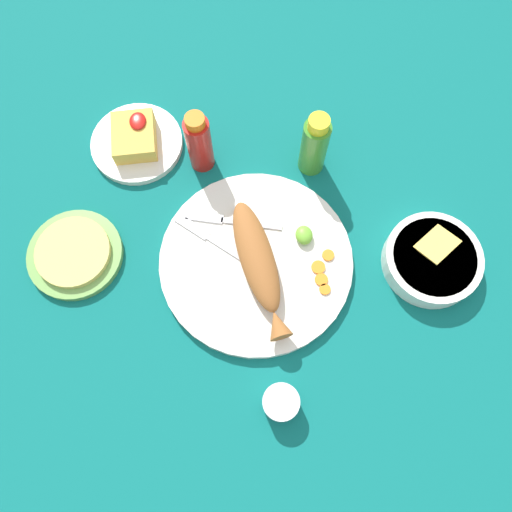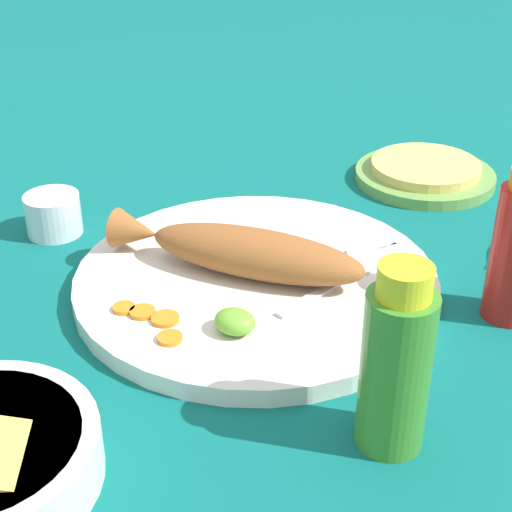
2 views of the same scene
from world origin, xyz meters
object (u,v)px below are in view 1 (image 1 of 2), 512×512
Objects in this scene: side_plate_fries at (137,143)px; guacamole_bowl at (432,259)px; hot_sauce_bottle_red at (199,143)px; fork_near at (212,239)px; main_plate at (256,261)px; hot_sauce_bottle_green at (314,145)px; fork_far at (228,220)px; salt_cup at (281,403)px; fried_fish at (258,263)px; tortilla_plate at (75,254)px.

guacamole_bowl reaches higher than side_plate_fries.
side_plate_fries is (0.05, 0.13, -0.06)m from hot_sauce_bottle_red.
hot_sauce_bottle_red is (0.18, 0.00, 0.05)m from fork_near.
main_plate is 2.38× the size of fork_near.
hot_sauce_bottle_green reaches higher than fork_near.
fork_far reaches higher than side_plate_fries.
fork_near reaches higher than side_plate_fries.
fork_near is at bearing 16.03° from salt_cup.
hot_sauce_bottle_green is 2.47× the size of salt_cup.
side_plate_fries is at bearing 67.32° from hot_sauce_bottle_red.
hot_sauce_bottle_red is 0.15m from side_plate_fries.
fried_fish is 0.10m from fork_near.
salt_cup is 0.46m from tortilla_plate.
side_plate_fries is at bearing 58.85° from guacamole_bowl.
hot_sauce_bottle_green is at bearing -15.36° from salt_cup.
main_plate is 0.04m from fried_fish.
side_plate_fries is at bearing -19.46° from fork_near.
fork_far is at bearing -84.29° from tortilla_plate.
main_plate is 0.09m from fork_near.
tortilla_plate is at bearing 151.11° from side_plate_fries.
salt_cup is at bearing -177.69° from main_plate.
fork_far is 1.04× the size of guacamole_bowl.
hot_sauce_bottle_green reaches higher than main_plate.
fried_fish is 0.25m from hot_sauce_bottle_green.
fried_fish reaches higher than main_plate.
hot_sauce_bottle_red is 0.49m from salt_cup.
main_plate is 1.94× the size of side_plate_fries.
salt_cup is (-0.34, -0.05, 0.00)m from fork_far.
side_plate_fries is (0.29, 0.21, -0.03)m from fried_fish.
fried_fish reaches higher than salt_cup.
tortilla_plate is (-0.03, 0.29, -0.01)m from fork_far.
fork_near is 0.81× the size of side_plate_fries.
main_plate reaches higher than side_plate_fries.
fried_fish is at bearing -144.35° from side_plate_fries.
hot_sauce_bottle_green is 0.47m from salt_cup.
hot_sauce_bottle_red is (0.14, 0.04, 0.05)m from fork_far.
fried_fish reaches higher than side_plate_fries.
main_plate is 0.09m from fork_far.
side_plate_fries is (0.09, 0.34, -0.06)m from hot_sauce_bottle_green.
main_plate is 0.32m from guacamole_bowl.
main_plate reaches higher than tortilla_plate.
main_plate is 0.25m from salt_cup.
main_plate is at bearing 132.43° from fork_far.
salt_cup is (-0.45, 0.12, -0.05)m from hot_sauce_bottle_green.
hot_sauce_bottle_green reaches higher than salt_cup.
fork_near is 0.32m from salt_cup.
hot_sauce_bottle_red is 0.80× the size of side_plate_fries.
guacamole_bowl is at bearing -55.05° from salt_cup.
fried_fish is at bearing -101.71° from tortilla_plate.
tortilla_plate is at bearing 106.61° from hot_sauce_bottle_green.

